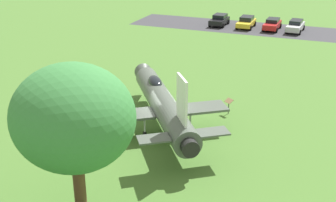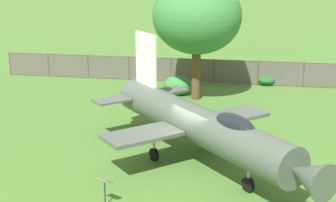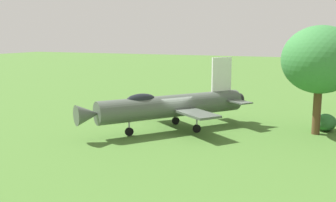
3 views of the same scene
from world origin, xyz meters
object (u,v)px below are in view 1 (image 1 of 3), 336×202
shade_tree (73,118)px  parked_car_black (219,20)px  display_jet (162,102)px  info_plaque (229,103)px  parked_car_yellow (246,22)px  parked_car_silver (295,26)px  parked_car_red (272,24)px

shade_tree → parked_car_black: size_ratio=1.76×
display_jet → info_plaque: bearing=-78.2°
info_plaque → parked_car_yellow: 28.97m
parked_car_silver → parked_car_black: size_ratio=1.08×
info_plaque → parked_car_black: (-16.37, 24.91, -0.09)m
display_jet → shade_tree: bearing=145.7°
shade_tree → parked_car_yellow: (-13.76, 40.86, -4.52)m
shade_tree → info_plaque: bearing=93.6°
display_jet → parked_car_black: display_jet is taller
display_jet → parked_car_black: 32.89m
parked_car_yellow → parked_car_black: parked_car_black is taller
display_jet → parked_car_black: (-14.03, 29.73, -1.10)m
parked_car_black → parked_car_red: bearing=90.8°
info_plaque → parked_car_red: 28.57m
parked_car_yellow → parked_car_black: size_ratio=1.07×
parked_car_red → parked_car_yellow: parked_car_yellow is taller
display_jet → parked_car_silver: (-4.37, 32.60, -1.10)m
info_plaque → parked_car_silver: 28.58m
display_jet → parked_car_red: bearing=-39.5°
display_jet → parked_car_silver: bearing=-44.6°
parked_car_red → parked_car_yellow: bearing=-88.7°
parked_car_black → shade_tree: bearing=7.8°
parked_car_yellow → parked_car_black: (-3.53, -1.06, 0.01)m
parked_car_silver → parked_car_red: 2.95m
shade_tree → parked_car_black: shade_tree is taller
shade_tree → parked_car_silver: (-7.64, 42.67, -4.51)m
parked_car_yellow → info_plaque: bearing=10.0°
shade_tree → parked_car_red: 43.35m
parked_car_silver → parked_car_yellow: size_ratio=1.01×
shade_tree → display_jet: bearing=108.0°
shade_tree → parked_car_black: bearing=113.5°
shade_tree → parked_car_silver: shade_tree is taller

